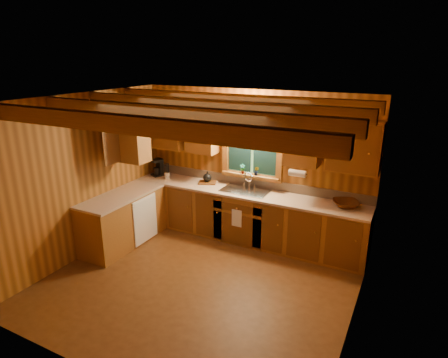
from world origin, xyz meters
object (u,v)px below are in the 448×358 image
object	(u,v)px
coffee_maker	(158,167)
wicker_basket	(346,204)
cutting_board	(207,182)
sink	(245,193)

from	to	relation	value
coffee_maker	wicker_basket	xyz separation A→B (m)	(3.56, -0.00, -0.11)
coffee_maker	wicker_basket	size ratio (longest dim) A/B	0.83
cutting_board	coffee_maker	bearing A→B (deg)	157.40
wicker_basket	coffee_maker	bearing A→B (deg)	179.94
cutting_board	wicker_basket	distance (m)	2.47
cutting_board	wicker_basket	size ratio (longest dim) A/B	0.80
coffee_maker	cutting_board	world-z (taller)	coffee_maker
sink	coffee_maker	world-z (taller)	coffee_maker
sink	cutting_board	distance (m)	0.79
coffee_maker	wicker_basket	distance (m)	3.56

